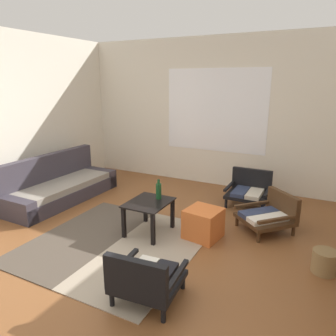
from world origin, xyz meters
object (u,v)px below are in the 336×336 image
(armchair_corner, at_px, (270,214))
(wicker_basket, at_px, (325,262))
(couch, at_px, (59,187))
(glass_bottle, at_px, (159,191))
(ottoman_orange, at_px, (203,223))
(armchair_striped_foreground, at_px, (145,278))
(coffee_table, at_px, (149,208))
(armchair_by_window, at_px, (249,189))

(armchair_corner, height_order, wicker_basket, armchair_corner)
(armchair_corner, distance_m, wicker_basket, 1.02)
(couch, xyz_separation_m, glass_bottle, (2.01, -0.21, 0.32))
(couch, distance_m, ottoman_orange, 2.63)
(couch, distance_m, glass_bottle, 2.05)
(wicker_basket, bearing_deg, glass_bottle, 177.00)
(armchair_striped_foreground, bearing_deg, ottoman_orange, 89.12)
(armchair_striped_foreground, relative_size, glass_bottle, 2.36)
(coffee_table, xyz_separation_m, glass_bottle, (0.06, 0.16, 0.20))
(couch, xyz_separation_m, armchair_by_window, (2.88, 1.20, 0.04))
(armchair_corner, bearing_deg, wicker_basket, -47.38)
(armchair_by_window, relative_size, ottoman_orange, 1.57)
(coffee_table, xyz_separation_m, armchair_striped_foreground, (0.65, -1.18, -0.10))
(armchair_by_window, xyz_separation_m, wicker_basket, (1.14, -1.52, -0.14))
(coffee_table, relative_size, ottoman_orange, 1.49)
(armchair_by_window, height_order, ottoman_orange, armchair_by_window)
(armchair_corner, distance_m, ottoman_orange, 0.93)
(armchair_striped_foreground, distance_m, armchair_corner, 2.11)
(coffee_table, xyz_separation_m, armchair_corner, (1.38, 0.80, -0.11))
(couch, distance_m, wicker_basket, 4.03)
(armchair_striped_foreground, height_order, wicker_basket, armchair_striped_foreground)
(armchair_by_window, relative_size, armchair_corner, 0.76)
(armchair_by_window, distance_m, glass_bottle, 1.68)
(couch, relative_size, wicker_basket, 7.95)
(ottoman_orange, distance_m, glass_bottle, 0.71)
(armchair_by_window, distance_m, wicker_basket, 1.91)
(armchair_by_window, height_order, armchair_corner, armchair_by_window)
(armchair_by_window, xyz_separation_m, armchair_corner, (0.45, -0.77, -0.03))
(coffee_table, distance_m, glass_bottle, 0.26)
(ottoman_orange, relative_size, glass_bottle, 1.56)
(armchair_corner, xyz_separation_m, wicker_basket, (0.69, -0.75, -0.11))
(ottoman_orange, bearing_deg, armchair_corner, 40.50)
(wicker_basket, bearing_deg, armchair_corner, 132.62)
(wicker_basket, bearing_deg, armchair_by_window, 126.90)
(coffee_table, height_order, armchair_corner, armchair_corner)
(glass_bottle, bearing_deg, armchair_striped_foreground, -66.11)
(coffee_table, bearing_deg, ottoman_orange, 16.68)
(armchair_by_window, height_order, wicker_basket, armchair_by_window)
(coffee_table, distance_m, ottoman_orange, 0.72)
(armchair_corner, relative_size, ottoman_orange, 2.06)
(armchair_corner, height_order, ottoman_orange, armchair_corner)
(ottoman_orange, distance_m, wicker_basket, 1.40)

